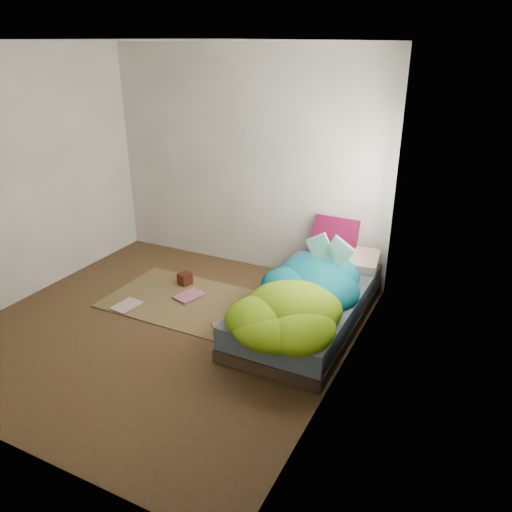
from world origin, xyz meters
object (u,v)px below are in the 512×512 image
Objects in this scene: open_book at (330,241)px; floor_book_b at (183,293)px; pillow_magenta at (335,239)px; floor_book_a at (120,303)px; bed at (307,308)px; wooden_box at (185,279)px.

open_book is 1.77m from floor_book_b.
pillow_magenta is 1.17× the size of open_book.
floor_book_a is (-2.03, -0.81, -0.78)m from open_book.
open_book is 1.33× the size of floor_book_b.
bed is 6.45× the size of floor_book_b.
pillow_magenta is 1.79m from floor_book_b.
floor_book_a is (-1.92, -0.55, -0.15)m from bed.
open_book is at bearing 27.72° from floor_book_b.
floor_book_b is (-1.56, -0.32, -0.78)m from open_book.
floor_book_b is (-1.45, -0.06, -0.14)m from bed.
floor_book_b is at bearing -63.25° from wooden_box.
wooden_box is 0.25m from floor_book_b.
pillow_magenta is 0.70m from open_book.
bed is 2.01m from floor_book_a.
wooden_box is 0.45× the size of floor_book_a.
bed is 4.87× the size of open_book.
bed reaches higher than floor_book_b.
wooden_box is at bearing 69.46° from floor_book_a.
floor_book_b is at bearing -163.08° from open_book.
bed is at bearing -5.97° from wooden_box.
bed is 4.16× the size of pillow_magenta.
wooden_box is at bearing 174.03° from bed.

